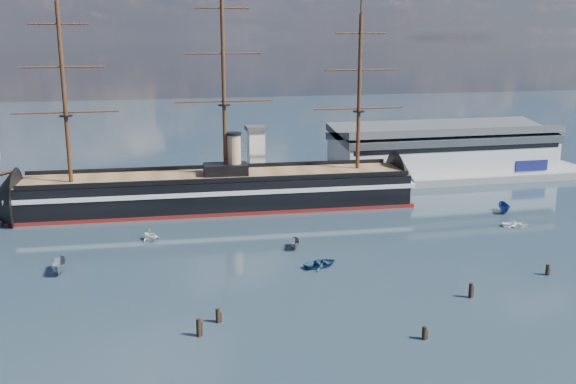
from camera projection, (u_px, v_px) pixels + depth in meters
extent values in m
plane|color=#223441|center=(272.00, 229.00, 132.15)|extent=(600.00, 600.00, 0.00)
cube|color=slate|center=(281.00, 188.00, 168.45)|extent=(180.00, 18.00, 2.00)
cube|color=#B7BABC|center=(443.00, 152.00, 181.43)|extent=(62.00, 20.00, 10.00)
cube|color=#3F4247|center=(444.00, 132.00, 180.12)|extent=(63.00, 21.00, 2.00)
cube|color=silver|center=(256.00, 158.00, 161.92)|extent=(4.00, 4.00, 14.00)
cube|color=#3F4247|center=(256.00, 128.00, 160.17)|extent=(5.00, 5.00, 1.00)
cube|color=black|center=(218.00, 191.00, 148.18)|extent=(88.71, 20.54, 7.00)
cube|color=silver|center=(217.00, 186.00, 147.90)|extent=(90.72, 20.88, 1.00)
cube|color=maroon|center=(218.00, 206.00, 149.04)|extent=(90.72, 20.84, 0.90)
cone|color=black|center=(2.00, 204.00, 137.75)|extent=(14.79, 16.38, 15.68)
cone|color=black|center=(405.00, 182.00, 158.76)|extent=(11.80, 16.23, 15.68)
cube|color=brown|center=(217.00, 176.00, 147.34)|extent=(88.64, 19.26, 0.40)
cube|color=black|center=(226.00, 169.00, 147.47)|extent=(10.30, 6.51, 2.50)
cylinder|color=tan|center=(234.00, 154.00, 147.10)|extent=(3.20, 3.20, 9.00)
cylinder|color=#381E0F|center=(64.00, 94.00, 135.62)|extent=(0.90, 0.90, 38.00)
cylinder|color=#381E0F|center=(224.00, 82.00, 142.83)|extent=(0.90, 0.90, 42.00)
cylinder|color=#381E0F|center=(359.00, 93.00, 150.76)|extent=(0.90, 0.90, 36.00)
imported|color=slate|center=(60.00, 273.00, 107.73)|extent=(7.18, 2.82, 2.84)
imported|color=navy|center=(321.00, 267.00, 110.63)|extent=(2.55, 4.06, 1.76)
imported|color=slate|center=(295.00, 249.00, 120.19)|extent=(5.67, 3.29, 2.14)
imported|color=white|center=(151.00, 240.00, 125.12)|extent=(7.18, 6.04, 2.45)
imported|color=white|center=(516.00, 227.00, 133.89)|extent=(2.52, 3.59, 1.55)
imported|color=navy|center=(504.00, 212.00, 145.15)|extent=(6.99, 4.35, 2.63)
cylinder|color=black|center=(199.00, 336.00, 84.84)|extent=(0.64, 0.64, 3.23)
cylinder|color=black|center=(424.00, 339.00, 83.98)|extent=(0.64, 0.64, 2.53)
cylinder|color=black|center=(470.00, 298.00, 97.44)|extent=(0.64, 0.64, 3.08)
cylinder|color=black|center=(547.00, 275.00, 106.72)|extent=(0.64, 0.64, 2.60)
cylinder|color=black|center=(218.00, 322.00, 88.98)|extent=(0.64, 0.64, 2.79)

